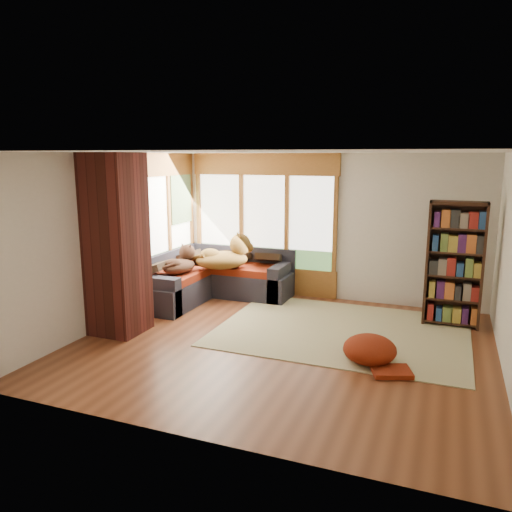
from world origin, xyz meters
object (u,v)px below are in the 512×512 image
Objects in this scene: pouf at (370,348)px; dog_tan at (226,256)px; brick_chimney at (116,245)px; dog_brindle at (181,263)px; bookshelf at (454,265)px; sectional_sofa at (210,282)px; area_rug at (342,330)px.

dog_tan is at bearing 146.22° from pouf.
dog_brindle is at bearing 83.51° from brick_chimney.
sectional_sofa is at bearing -179.96° from bookshelf.
area_rug is 2.56m from dog_tan.
bookshelf reaches higher than dog_brindle.
brick_chimney is 0.73× the size of area_rug.
brick_chimney is 2.26m from dog_tan.
brick_chimney reaches higher than area_rug.
pouf reaches higher than area_rug.
sectional_sofa is 2.75m from area_rug.
brick_chimney is 2.32m from sectional_sofa.
brick_chimney reaches higher than bookshelf.
sectional_sofa is at bearing -21.75° from dog_brindle.
brick_chimney is 3.52m from area_rug.
bookshelf is 1.71× the size of dog_tan.
dog_brindle is at bearing 158.59° from pouf.
dog_brindle reaches higher than area_rug.
sectional_sofa reaches higher than area_rug.
brick_chimney is at bearing -177.39° from pouf.
pouf is (0.56, -1.03, 0.19)m from area_rug.
dog_tan is 0.82m from dog_brindle.
area_rug is (3.05, 1.20, -1.29)m from brick_chimney.
bookshelf is at bearing 63.80° from pouf.
bookshelf is at bearing -34.75° from dog_tan.
dog_brindle is at bearing -172.99° from bookshelf.
bookshelf is (4.54, 2.05, -0.35)m from brick_chimney.
pouf is at bearing -106.03° from dog_brindle.
area_rug is 1.88× the size of bookshelf.
sectional_sofa reaches higher than pouf.
dog_brindle reaches higher than pouf.
bookshelf is at bearing -77.61° from dog_brindle.
sectional_sofa is at bearing 161.87° from area_rug.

